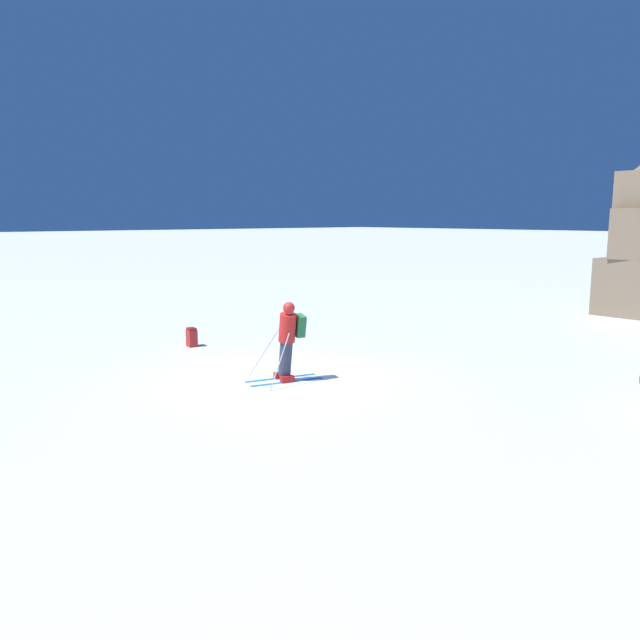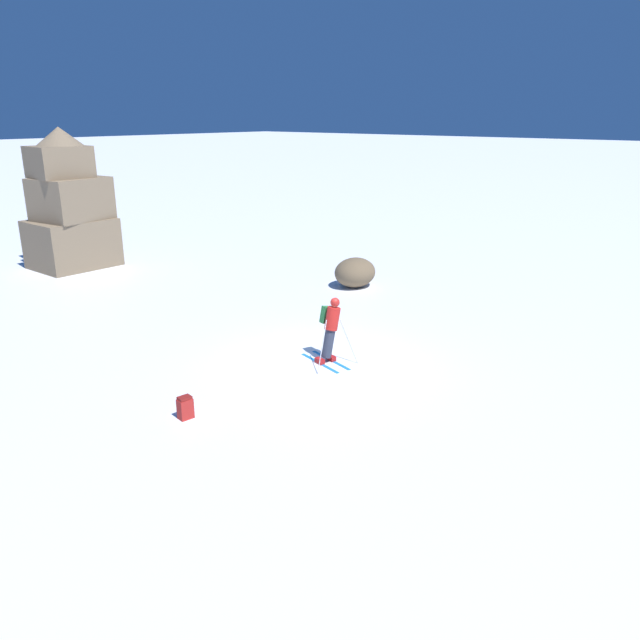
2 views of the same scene
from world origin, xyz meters
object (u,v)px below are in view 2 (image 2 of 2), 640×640
spare_backpack (185,408)px  exposed_boulder_1 (355,272)px  skier (330,326)px  rock_pillar (69,210)px

spare_backpack → exposed_boulder_1: exposed_boulder_1 is taller
skier → exposed_boulder_1: bearing=46.9°
spare_backpack → exposed_boulder_1: (10.73, 3.57, 0.29)m
exposed_boulder_1 → spare_backpack: bearing=-161.6°
spare_backpack → exposed_boulder_1: bearing=27.2°
rock_pillar → spare_backpack: bearing=-111.7°
rock_pillar → exposed_boulder_1: size_ratio=3.39×
skier → spare_backpack: skier is taller
rock_pillar → spare_backpack: rock_pillar is taller
exposed_boulder_1 → rock_pillar: bearing=114.3°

